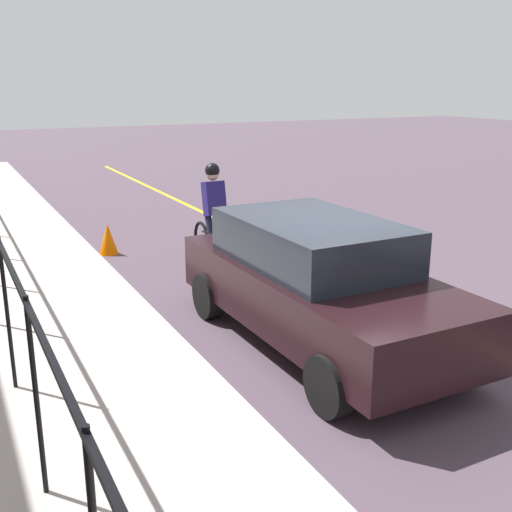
{
  "coord_description": "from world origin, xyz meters",
  "views": [
    {
      "loc": [
        -6.26,
        4.23,
        3.2
      ],
      "look_at": [
        0.67,
        0.68,
        1.0
      ],
      "focal_mm": 43.47,
      "sensor_mm": 36.0,
      "label": 1
    }
  ],
  "objects": [
    {
      "name": "cyclist_lead",
      "position": [
        3.73,
        -0.04,
        0.91
      ],
      "size": [
        1.71,
        0.36,
        1.83
      ],
      "rotation": [
        0.0,
        0.0,
        0.01
      ],
      "color": "black",
      "rests_on": "ground"
    },
    {
      "name": "sidewalk",
      "position": [
        0.0,
        3.4,
        0.07
      ],
      "size": [
        40.0,
        3.2,
        0.15
      ],
      "primitive_type": "cube",
      "color": "#A59D99",
      "rests_on": "ground"
    },
    {
      "name": "traffic_cone_near",
      "position": [
        5.25,
        1.51,
        0.3
      ],
      "size": [
        0.36,
        0.36,
        0.6
      ],
      "primitive_type": "cone",
      "color": "#F56500",
      "rests_on": "ground"
    },
    {
      "name": "ground_plane",
      "position": [
        0.0,
        0.0,
        0.0
      ],
      "size": [
        80.0,
        80.0,
        0.0
      ],
      "primitive_type": "plane",
      "color": "#4C3C49"
    },
    {
      "name": "lane_line_centre",
      "position": [
        0.0,
        -1.6,
        0.0
      ],
      "size": [
        36.0,
        0.12,
        0.01
      ],
      "primitive_type": "cube",
      "color": "yellow",
      "rests_on": "ground"
    },
    {
      "name": "parked_sedan_rear",
      "position": [
        -0.13,
        0.24,
        0.82
      ],
      "size": [
        4.42,
        1.96,
        1.58
      ],
      "rotation": [
        0.0,
        0.0,
        3.15
      ],
      "color": "black",
      "rests_on": "ground"
    }
  ]
}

